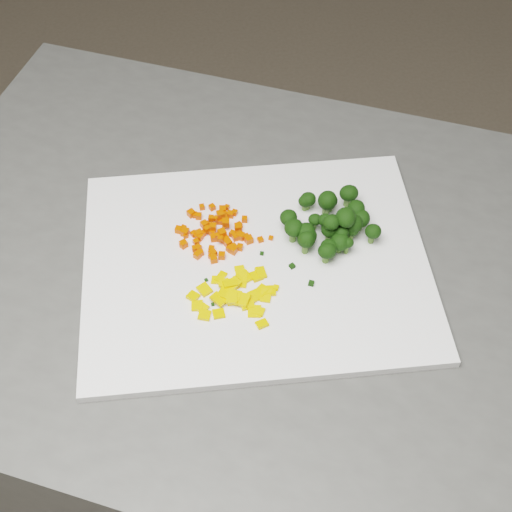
{
  "coord_description": "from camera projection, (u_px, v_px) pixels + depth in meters",
  "views": [
    {
      "loc": [
        -0.21,
        -0.54,
        1.56
      ],
      "look_at": [
        -0.18,
        -0.04,
        0.92
      ],
      "focal_mm": 50.0,
      "sensor_mm": 36.0,
      "label": 1
    }
  ],
  "objects": [
    {
      "name": "carrot_cube_50",
      "position": [
        195.0,
        215.0,
        0.86
      ],
      "size": [
        0.01,
        0.01,
        0.01
      ],
      "primitive_type": "cube",
      "rotation": [
        0.0,
        0.0,
        1.7
      ],
      "color": "#F13C02",
      "rests_on": "carrot_pile"
    },
    {
      "name": "carrot_cube_28",
      "position": [
        191.0,
        214.0,
        0.86
      ],
      "size": [
        0.01,
        0.01,
        0.01
      ],
      "primitive_type": "cube",
      "rotation": [
        0.0,
        0.0,
        0.63
      ],
      "color": "#F13C02",
      "rests_on": "carrot_pile"
    },
    {
      "name": "pepper_chunk_9",
      "position": [
        254.0,
        311.0,
        0.78
      ],
      "size": [
        0.02,
        0.02,
        0.0
      ],
      "primitive_type": "cube",
      "rotation": [
        -0.11,
        -0.0,
        3.06
      ],
      "color": "#FFB90D",
      "rests_on": "pepper_pile"
    },
    {
      "name": "broccoli_floret_13",
      "position": [
        348.0,
        196.0,
        0.87
      ],
      "size": [
        0.03,
        0.03,
        0.03
      ],
      "primitive_type": null,
      "color": "black",
      "rests_on": "broccoli_pile"
    },
    {
      "name": "carrot_cube_65",
      "position": [
        179.0,
        230.0,
        0.85
      ],
      "size": [
        0.01,
        0.01,
        0.01
      ],
      "primitive_type": "cube",
      "rotation": [
        0.0,
        0.0,
        2.84
      ],
      "color": "#F13C02",
      "rests_on": "carrot_pile"
    },
    {
      "name": "pepper_chunk_12",
      "position": [
        204.0,
        315.0,
        0.78
      ],
      "size": [
        0.02,
        0.02,
        0.01
      ],
      "primitive_type": "cube",
      "rotation": [
        0.04,
        -0.15,
        2.92
      ],
      "color": "#FFB90D",
      "rests_on": "pepper_pile"
    },
    {
      "name": "pepper_chunk_15",
      "position": [
        193.0,
        296.0,
        0.79
      ],
      "size": [
        0.02,
        0.02,
        0.01
      ],
      "primitive_type": "cube",
      "rotation": [
        -0.0,
        0.14,
        0.93
      ],
      "color": "#FFB90D",
      "rests_on": "pepper_pile"
    },
    {
      "name": "carrot_cube_11",
      "position": [
        212.0,
        228.0,
        0.85
      ],
      "size": [
        0.01,
        0.01,
        0.01
      ],
      "primitive_type": "cube",
      "rotation": [
        0.0,
        0.0,
        1.9
      ],
      "color": "#F13C02",
      "rests_on": "carrot_pile"
    },
    {
      "name": "carrot_cube_27",
      "position": [
        235.0,
        213.0,
        0.87
      ],
      "size": [
        0.01,
        0.01,
        0.01
      ],
      "primitive_type": "cube",
      "rotation": [
        0.0,
        0.0,
        1.17
      ],
      "color": "#F13C02",
      "rests_on": "carrot_pile"
    },
    {
      "name": "pepper_chunk_27",
      "position": [
        237.0,
        300.0,
        0.79
      ],
      "size": [
        0.02,
        0.01,
        0.01
      ],
      "primitive_type": "cube",
      "rotation": [
        -0.05,
        0.07,
        2.98
      ],
      "color": "#FFB90D",
      "rests_on": "pepper_pile"
    },
    {
      "name": "broccoli_floret_17",
      "position": [
        352.0,
        228.0,
        0.83
      ],
      "size": [
        0.03,
        0.03,
        0.03
      ],
      "primitive_type": null,
      "color": "black",
      "rests_on": "broccoli_pile"
    },
    {
      "name": "pepper_chunk_17",
      "position": [
        258.0,
        311.0,
        0.78
      ],
      "size": [
        0.02,
        0.01,
        0.0
      ],
      "primitive_type": "cube",
      "rotation": [
        -0.07,
        0.06,
        2.73
      ],
      "color": "#FFB90D",
      "rests_on": "pepper_pile"
    },
    {
      "name": "broccoli_floret_25",
      "position": [
        355.0,
        212.0,
        0.85
      ],
      "size": [
        0.03,
        0.03,
        0.03
      ],
      "primitive_type": null,
      "color": "black",
      "rests_on": "broccoli_pile"
    },
    {
      "name": "broccoli_floret_15",
      "position": [
        314.0,
        222.0,
        0.85
      ],
      "size": [
        0.02,
        0.02,
        0.02
      ],
      "primitive_type": null,
      "color": "black",
      "rests_on": "broccoli_pile"
    },
    {
      "name": "carrot_cube_24",
      "position": [
        207.0,
        229.0,
        0.84
      ],
      "size": [
        0.01,
        0.01,
        0.01
      ],
      "primitive_type": "cube",
      "rotation": [
        0.0,
        0.0,
        0.65
      ],
      "color": "#F13C02",
      "rests_on": "carrot_pile"
    },
    {
      "name": "pepper_chunk_24",
      "position": [
        227.0,
        284.0,
        0.8
      ],
      "size": [
        0.01,
        0.02,
        0.01
      ],
      "primitive_type": "cube",
      "rotation": [
        0.06,
        0.11,
        2.06
      ],
      "color": "#FFB90D",
      "rests_on": "pepper_pile"
    },
    {
      "name": "carrot_cube_31",
      "position": [
        220.0,
        239.0,
        0.83
      ],
      "size": [
        0.01,
        0.01,
        0.01
      ],
      "primitive_type": "cube",
      "rotation": [
        0.0,
        0.0,
        1.41
      ],
      "color": "#F13C02",
      "rests_on": "carrot_pile"
    },
    {
      "name": "broccoli_floret_23",
      "position": [
        351.0,
        233.0,
        0.83
      ],
      "size": [
        0.02,
        0.02,
        0.02
      ],
      "primitive_type": null,
      "color": "black",
      "rests_on": "broccoli_pile"
    },
    {
      "name": "carrot_cube_22",
      "position": [
        211.0,
        249.0,
        0.83
      ],
      "size": [
        0.01,
        0.01,
        0.01
      ],
      "primitive_type": "cube",
      "rotation": [
        0.0,
        0.0,
        2.9
      ],
      "color": "#F13C02",
      "rests_on": "carrot_pile"
    },
    {
      "name": "carrot_cube_34",
      "position": [
        225.0,
        218.0,
        0.86
      ],
      "size": [
        0.01,
        0.01,
        0.01
      ],
      "primitive_type": "cube",
      "rotation": [
        0.0,
        0.0,
        1.82
      ],
      "color": "#F13C02",
      "rests_on": "carrot_pile"
    },
    {
      "name": "broccoli_floret_0",
      "position": [
        339.0,
        244.0,
        0.82
      ],
      "size": [
        0.03,
        0.03,
        0.03
      ],
      "primitive_type": null,
      "color": "black",
      "rests_on": "broccoli_pile"
    },
    {
      "name": "carrot_cube_18",
      "position": [
        195.0,
        249.0,
        0.83
      ],
      "size": [
        0.01,
        0.01,
        0.01
      ],
      "primitive_type": "cube",
      "rotation": [
        0.0,
        0.0,
        1.75
      ],
      "color": "#F13C02",
      "rests_on": "carrot_pile"
    },
    {
      "name": "carrot_cube_38",
      "position": [
        202.0,
        207.0,
        0.87
      ],
      "size": [
        0.01,
        0.01,
        0.01
      ],
      "primitive_type": "cube",
      "rotation": [
        0.0,
        0.0,
        1.79
      ],
      "color": "#F13C02",
      "rests_on": "carrot_pile"
    },
    {
      "name": "carrot_cube_64",
      "position": [
        216.0,
        219.0,
        0.85
      ],
      "size": [
        0.01,
        0.01,
        0.01
      ],
      "primitive_type": "cube",
      "rotation": [
        0.0,
        0.0,
        2.45
      ],
      "color": "#F13C02",
      "rests_on": "carrot_pile"
    },
    {
      "name": "pepper_chunk_28",
      "position": [
        243.0,
        300.0,
        0.78
      ],
      "size": [
        0.02,
        0.02,
        0.01
      ],
      "primitive_type": "cube",
      "rotation": [
        -0.13,
        0.13,
        2.72
      ],
      "color": "#FFB90D",
      "rests_on": "pepper_pile"
    },
    {
      "name": "broccoli_floret_10",
      "position": [
        328.0,
        249.0,
        0.82
      ],
      "size": [
        0.03,
        0.03,
        0.02
      ],
      "primitive_type": null,
      "color": "black",
      "rests_on": "broccoli_pile"
    },
    {
      "name": "carrot_cube_59",
      "position": [
        214.0,
        238.0,
        0.84
      ],
      "size": [
        0.01,
        0.01,
        0.01
      ],
      "primitive_type": "cube",
      "rotation": [
        0.0,
        0.0,
        1.69
      ],
      "color": "#F13C02",
      "rests_on": "carrot_pile"
    },
    {
      "name": "carrot_cube_55",
      "position": [
        198.0,
        248.0,
        0.83
      ],
      "size": [
        0.01,
        0.01,
        0.01
      ],
      "primitive_type": "cube",
      "rotation": [
        0.0,
        0.0,
        0.9
      ],
      "color": "#F13C02",
      "rests_on": "carrot_pile"
    },
    {
      "name": "broccoli_floret_7",
      "position": [
        358.0,
        222.0,
        0.84
      ],
      "size": [
        0.02,
        0.02,
        0.03
      ],
      "primitive_type": null,
      "color": "black",
      "rests_on": "broccoli_pile"
    },
    {
      "name": "ground",
      "position": [
        338.0,
        497.0,
        1.57
      ],
      "size": [
        4.0,
        4.0,
        0.0
      ],
      "primitive_type": "plane",
      "color": "#766653",
      "rests_on": "ground"
    },
    {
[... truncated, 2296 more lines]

